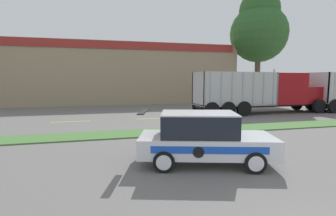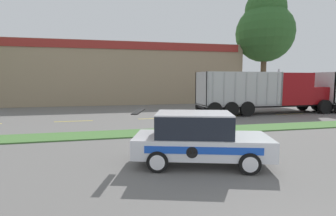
% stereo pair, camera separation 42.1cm
% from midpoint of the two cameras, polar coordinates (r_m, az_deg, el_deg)
% --- Properties ---
extents(grass_verge, '(120.00, 1.87, 0.06)m').
position_cam_midpoint_polar(grass_verge, '(13.49, 1.07, -5.19)').
color(grass_verge, '#477538').
rests_on(grass_verge, ground_plane).
extents(centre_line_3, '(2.40, 0.14, 0.01)m').
position_cam_midpoint_polar(centre_line_3, '(18.06, -19.22, -2.72)').
color(centre_line_3, yellow).
rests_on(centre_line_3, ground_plane).
extents(centre_line_4, '(2.40, 0.14, 0.01)m').
position_cam_midpoint_polar(centre_line_4, '(18.28, -2.13, -2.28)').
color(centre_line_4, yellow).
rests_on(centre_line_4, ground_plane).
extents(centre_line_5, '(2.40, 0.14, 0.01)m').
position_cam_midpoint_polar(centre_line_5, '(20.01, 13.24, -1.71)').
color(centre_line_5, yellow).
rests_on(centre_line_5, ground_plane).
extents(centre_line_6, '(2.40, 0.14, 0.01)m').
position_cam_midpoint_polar(centre_line_6, '(22.91, 25.45, -1.17)').
color(centre_line_6, yellow).
rests_on(centre_line_6, ground_plane).
extents(dump_truck_mid, '(11.15, 2.74, 3.51)m').
position_cam_midpoint_polar(dump_truck_mid, '(22.89, 23.10, 3.03)').
color(dump_truck_mid, black).
rests_on(dump_truck_mid, ground_plane).
extents(rally_car, '(4.57, 2.97, 1.69)m').
position_cam_midpoint_polar(rally_car, '(8.45, 8.10, -6.47)').
color(rally_car, silver).
rests_on(rally_car, ground_plane).
extents(store_building_backdrop, '(26.22, 12.10, 6.71)m').
position_cam_midpoint_polar(store_building_backdrop, '(34.03, -8.95, 7.20)').
color(store_building_backdrop, '#9E896B').
rests_on(store_building_backdrop, ground_plane).
extents(tree_behind_left, '(6.62, 6.62, 13.04)m').
position_cam_midpoint_polar(tree_behind_left, '(33.60, 20.72, 16.09)').
color(tree_behind_left, brown).
rests_on(tree_behind_left, ground_plane).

